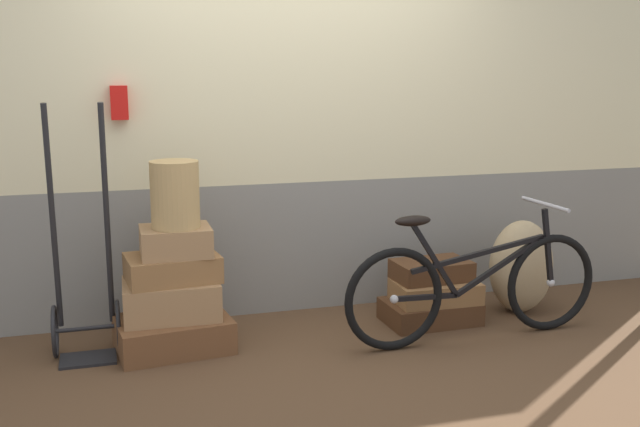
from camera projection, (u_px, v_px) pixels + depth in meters
ground at (319, 356)px, 4.31m from camera, size 8.48×5.20×0.06m
station_building at (284, 104)px, 4.84m from camera, size 6.48×0.74×2.74m
suitcase_0 at (174, 334)px, 4.31m from camera, size 0.68×0.52×0.19m
suitcase_1 at (171, 299)px, 4.31m from camera, size 0.55×0.41×0.21m
suitcase_2 at (172, 268)px, 4.29m from camera, size 0.55×0.41×0.15m
suitcase_3 at (176, 241)px, 4.26m from camera, size 0.40×0.32×0.16m
suitcase_4 at (430, 311)px, 4.78m from camera, size 0.59×0.40×0.14m
suitcase_5 at (435, 291)px, 4.75m from camera, size 0.54×0.35×0.13m
suitcase_6 at (431, 270)px, 4.77m from camera, size 0.50×0.33×0.12m
wicker_basket at (175, 195)px, 4.19m from camera, size 0.27×0.27×0.38m
luggage_trolley at (85, 297)px, 4.19m from camera, size 0.37×0.37×1.43m
burlap_sack at (521, 266)px, 4.94m from camera, size 0.43×0.36×0.62m
bicycle at (474, 286)px, 4.43m from camera, size 1.66×0.46×0.81m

